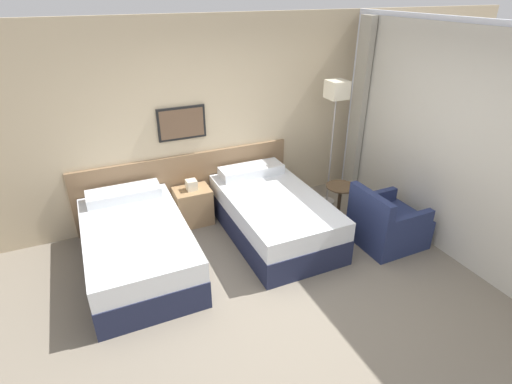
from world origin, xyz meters
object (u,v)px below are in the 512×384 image
object	(u,v)px
nightstand	(193,205)
side_table	(340,197)
bed_near_window	(273,215)
armchair	(387,225)
bed_near_door	(137,246)
floor_lamp	(336,100)

from	to	relation	value
nightstand	side_table	distance (m)	2.03
bed_near_window	armchair	xyz separation A→B (m)	(1.24, -0.78, -0.04)
side_table	armchair	xyz separation A→B (m)	(0.27, -0.67, -0.14)
bed_near_door	bed_near_window	bearing A→B (deg)	0.00
bed_near_door	nightstand	size ratio (longest dim) A/B	2.96
armchair	nightstand	bearing A→B (deg)	54.02
floor_lamp	side_table	xyz separation A→B (m)	(-0.20, -0.58, -1.20)
bed_near_window	nightstand	xyz separation A→B (m)	(-0.88, 0.73, -0.03)
nightstand	floor_lamp	xyz separation A→B (m)	(2.05, -0.26, 1.33)
bed_near_door	side_table	xyz separation A→B (m)	(2.73, -0.11, 0.10)
floor_lamp	nightstand	bearing A→B (deg)	172.81
floor_lamp	side_table	size ratio (longest dim) A/B	3.22
nightstand	armchair	bearing A→B (deg)	-35.38
nightstand	side_table	bearing A→B (deg)	-24.42
bed_near_door	floor_lamp	distance (m)	3.24
bed_near_door	bed_near_window	distance (m)	1.76
bed_near_window	side_table	size ratio (longest dim) A/B	3.37
side_table	nightstand	bearing A→B (deg)	155.58
nightstand	armchair	size ratio (longest dim) A/B	0.82
bed_near_door	floor_lamp	bearing A→B (deg)	9.14
bed_near_window	side_table	world-z (taller)	bed_near_window
bed_near_window	floor_lamp	bearing A→B (deg)	21.96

